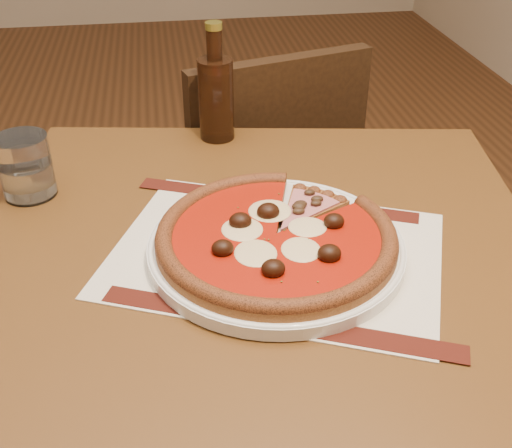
{
  "coord_description": "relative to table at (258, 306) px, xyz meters",
  "views": [
    {
      "loc": [
        0.63,
        -1.59,
        1.26
      ],
      "look_at": [
        0.74,
        -0.85,
        0.78
      ],
      "focal_mm": 45.0,
      "sensor_mm": 36.0,
      "label": 1
    }
  ],
  "objects": [
    {
      "name": "plate",
      "position": [
        0.02,
        -0.01,
        0.11
      ],
      "size": [
        0.35,
        0.35,
        0.02
      ],
      "primitive_type": "cylinder",
      "color": "white",
      "rests_on": "placemat"
    },
    {
      "name": "placemat",
      "position": [
        0.02,
        -0.01,
        0.1
      ],
      "size": [
        0.53,
        0.46,
        0.0
      ],
      "primitive_type": "cube",
      "rotation": [
        0.0,
        0.0,
        -0.4
      ],
      "color": "silver",
      "rests_on": "table"
    },
    {
      "name": "chair_far",
      "position": [
        0.09,
        0.59,
        -0.16
      ],
      "size": [
        0.5,
        0.5,
        0.85
      ],
      "rotation": [
        0.0,
        0.0,
        3.42
      ],
      "color": "black",
      "rests_on": "ground"
    },
    {
      "name": "water_glass",
      "position": [
        -0.33,
        0.2,
        0.15
      ],
      "size": [
        0.1,
        0.1,
        0.1
      ],
      "primitive_type": "cylinder",
      "rotation": [
        0.0,
        0.0,
        0.2
      ],
      "color": "white",
      "rests_on": "table"
    },
    {
      "name": "pizza",
      "position": [
        0.02,
        -0.01,
        0.13
      ],
      "size": [
        0.33,
        0.33,
        0.04
      ],
      "color": "brown",
      "rests_on": "plate"
    },
    {
      "name": "table",
      "position": [
        0.0,
        0.0,
        0.0
      ],
      "size": [
        0.92,
        0.92,
        0.75
      ],
      "rotation": [
        0.0,
        0.0,
        -0.16
      ],
      "color": "brown",
      "rests_on": "ground"
    },
    {
      "name": "ham_slice",
      "position": [
        0.09,
        0.06,
        0.13
      ],
      "size": [
        0.12,
        0.12,
        0.02
      ],
      "rotation": [
        0.0,
        0.0,
        0.87
      ],
      "color": "brown",
      "rests_on": "plate"
    },
    {
      "name": "bottle",
      "position": [
        -0.02,
        0.37,
        0.18
      ],
      "size": [
        0.06,
        0.06,
        0.21
      ],
      "color": "#341A0D",
      "rests_on": "table"
    }
  ]
}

